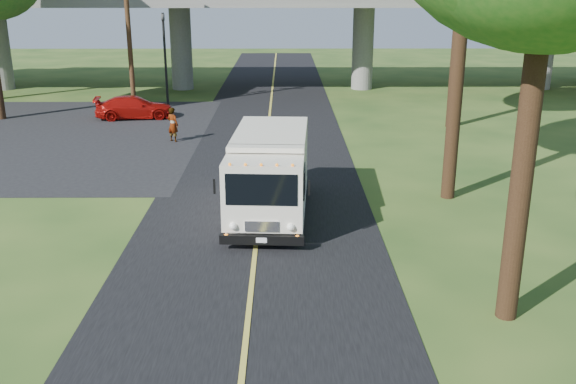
{
  "coord_description": "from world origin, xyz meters",
  "views": [
    {
      "loc": [
        0.77,
        -11.16,
        6.77
      ],
      "look_at": [
        0.87,
        4.68,
        1.6
      ],
      "focal_mm": 40.0,
      "sensor_mm": 36.0,
      "label": 1
    }
  ],
  "objects_px": {
    "traffic_signal": "(165,49)",
    "pedestrian": "(173,125)",
    "utility_pole": "(128,26)",
    "step_van": "(270,172)",
    "red_sedan": "(135,107)"
  },
  "relations": [
    {
      "from": "utility_pole",
      "to": "step_van",
      "type": "bearing_deg",
      "value": -64.74
    },
    {
      "from": "traffic_signal",
      "to": "red_sedan",
      "type": "bearing_deg",
      "value": -105.14
    },
    {
      "from": "step_van",
      "to": "red_sedan",
      "type": "height_order",
      "value": "step_van"
    },
    {
      "from": "traffic_signal",
      "to": "pedestrian",
      "type": "relative_size",
      "value": 3.36
    },
    {
      "from": "step_van",
      "to": "traffic_signal",
      "type": "bearing_deg",
      "value": 111.98
    },
    {
      "from": "traffic_signal",
      "to": "pedestrian",
      "type": "bearing_deg",
      "value": -78.67
    },
    {
      "from": "utility_pole",
      "to": "red_sedan",
      "type": "distance_m",
      "value": 4.45
    },
    {
      "from": "step_van",
      "to": "pedestrian",
      "type": "xyz_separation_m",
      "value": [
        -4.52,
        9.53,
        -0.59
      ]
    },
    {
      "from": "utility_pole",
      "to": "red_sedan",
      "type": "relative_size",
      "value": 2.23
    },
    {
      "from": "pedestrian",
      "to": "step_van",
      "type": "bearing_deg",
      "value": 147.81
    },
    {
      "from": "utility_pole",
      "to": "step_van",
      "type": "height_order",
      "value": "utility_pole"
    },
    {
      "from": "traffic_signal",
      "to": "red_sedan",
      "type": "xyz_separation_m",
      "value": [
        -1.05,
        -3.88,
        -2.61
      ]
    },
    {
      "from": "traffic_signal",
      "to": "utility_pole",
      "type": "distance_m",
      "value": 2.86
    },
    {
      "from": "utility_pole",
      "to": "step_van",
      "type": "relative_size",
      "value": 1.48
    },
    {
      "from": "traffic_signal",
      "to": "red_sedan",
      "type": "height_order",
      "value": "traffic_signal"
    }
  ]
}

